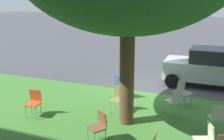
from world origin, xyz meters
name	(u,v)px	position (x,y,z in m)	size (l,w,h in m)	color
ground	(149,91)	(0.00, 0.00, 0.00)	(80.00, 80.00, 0.00)	#424247
grass_verge	(124,124)	(0.00, 3.20, 0.00)	(48.00, 6.00, 0.01)	#3D752D
chair_0	(206,138)	(-2.40, 4.15, 0.52)	(0.54, 0.54, 0.88)	beige
chair_1	(121,85)	(0.84, 1.13, 0.52)	(0.46, 0.46, 0.88)	#335184
chair_2	(217,116)	(-2.65, 2.76, 0.52)	(0.53, 0.54, 0.88)	#ADA393
chair_4	(99,125)	(0.30, 4.44, 0.52)	(0.58, 0.58, 0.88)	brown
chair_5	(174,100)	(-1.28, 1.93, 0.52)	(0.58, 0.58, 0.88)	#ADA393
chair_7	(118,97)	(0.49, 2.39, 0.52)	(0.48, 0.48, 0.88)	olive
chair_8	(183,90)	(-1.47, 0.91, 0.52)	(0.58, 0.58, 0.88)	#ADA393
chair_9	(34,101)	(2.93, 3.68, 0.52)	(0.45, 0.46, 0.88)	#C64C1E
parked_car	(210,67)	(-2.26, -1.60, 0.84)	(3.70, 1.92, 1.65)	#ADB2B7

